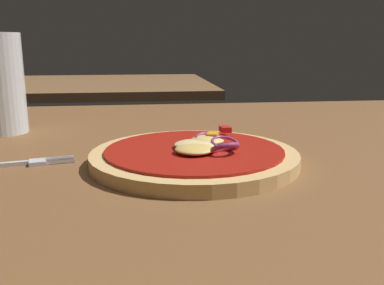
% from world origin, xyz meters
% --- Properties ---
extents(dining_table, '(1.30, 0.93, 0.03)m').
position_xyz_m(dining_table, '(0.00, 0.00, 0.01)').
color(dining_table, brown).
rests_on(dining_table, ground).
extents(pizza, '(0.24, 0.24, 0.03)m').
position_xyz_m(pizza, '(0.02, -0.02, 0.04)').
color(pizza, tan).
rests_on(pizza, dining_table).
extents(fork, '(0.15, 0.04, 0.01)m').
position_xyz_m(fork, '(-0.19, -0.00, 0.03)').
color(fork, silver).
rests_on(fork, dining_table).
extents(beer_glass, '(0.07, 0.07, 0.15)m').
position_xyz_m(beer_glass, '(-0.25, 0.19, 0.10)').
color(beer_glass, silver).
rests_on(beer_glass, dining_table).
extents(background_table, '(0.77, 0.67, 0.03)m').
position_xyz_m(background_table, '(-0.18, 1.05, 0.01)').
color(background_table, brown).
rests_on(background_table, ground).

